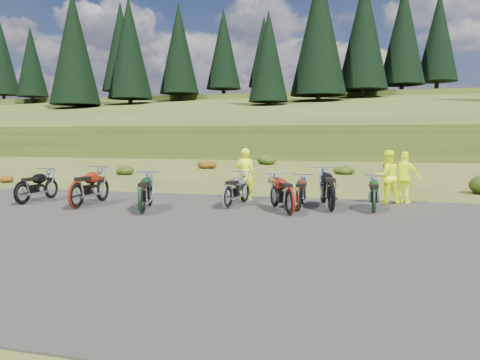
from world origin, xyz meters
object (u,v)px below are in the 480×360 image
(motorcycle_7, at_px, (374,214))
(person_middle, at_px, (245,175))
(motorcycle_0, at_px, (23,205))
(motorcycle_3, at_px, (227,210))

(motorcycle_7, distance_m, person_middle, 4.42)
(motorcycle_0, distance_m, motorcycle_7, 10.40)
(motorcycle_3, height_order, person_middle, person_middle)
(motorcycle_0, xyz_separation_m, motorcycle_7, (10.35, 1.09, 0.00))
(motorcycle_0, xyz_separation_m, person_middle, (6.33, 2.73, 0.85))
(motorcycle_3, xyz_separation_m, person_middle, (0.05, 1.88, 0.85))
(motorcycle_3, bearing_deg, person_middle, 6.16)
(motorcycle_7, height_order, person_middle, person_middle)
(motorcycle_0, xyz_separation_m, motorcycle_3, (6.28, 0.84, 0.00))
(motorcycle_3, distance_m, person_middle, 2.07)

